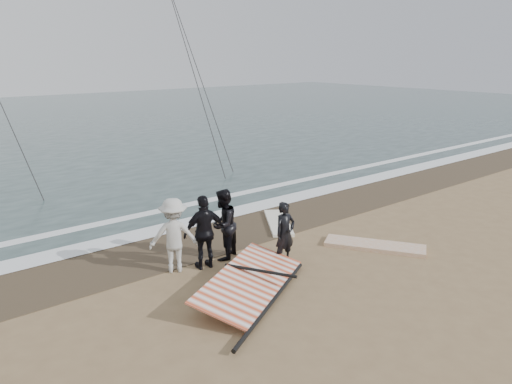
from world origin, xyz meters
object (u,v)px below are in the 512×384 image
at_px(man_main, 285,233).
at_px(board_white, 375,246).
at_px(board_cream, 278,223).
at_px(sail_rig, 244,283).

bearing_deg(man_main, board_white, -14.22).
relative_size(board_white, board_cream, 1.13).
distance_m(board_white, sail_rig, 4.46).
xyz_separation_m(board_white, board_cream, (-0.79, 3.16, -0.00)).
distance_m(board_white, board_cream, 3.26).
relative_size(man_main, board_white, 0.60).
height_order(board_cream, sail_rig, sail_rig).
distance_m(man_main, board_cream, 3.13).
distance_m(man_main, board_white, 2.89).
bearing_deg(man_main, sail_rig, -159.33).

